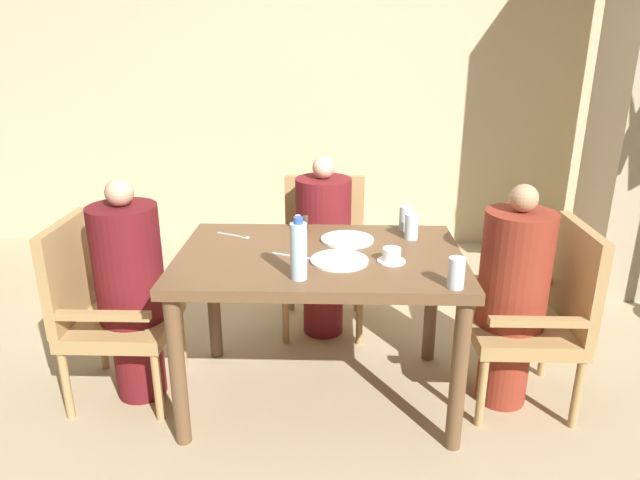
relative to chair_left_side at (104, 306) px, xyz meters
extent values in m
plane|color=tan|center=(1.05, 0.00, -0.48)|extent=(16.00, 16.00, 0.00)
cube|color=#C6B289|center=(1.05, 2.34, 0.92)|extent=(8.00, 0.06, 2.80)
cube|color=brown|center=(1.05, 0.00, 0.26)|extent=(1.32, 0.86, 0.05)
cylinder|color=brown|center=(0.45, -0.37, -0.13)|extent=(0.07, 0.07, 0.72)
cylinder|color=brown|center=(1.64, -0.37, -0.13)|extent=(0.07, 0.07, 0.72)
cylinder|color=brown|center=(0.45, 0.37, -0.13)|extent=(0.07, 0.07, 0.72)
cylinder|color=brown|center=(1.64, 0.37, -0.13)|extent=(0.07, 0.07, 0.72)
cube|color=#A88451|center=(0.08, 0.00, -0.09)|extent=(0.49, 0.49, 0.07)
cube|color=#A88451|center=(-0.14, 0.00, 0.18)|extent=(0.05, 0.49, 0.48)
cube|color=#A88451|center=(0.08, 0.23, 0.06)|extent=(0.44, 0.04, 0.04)
cube|color=#A88451|center=(0.08, -0.23, 0.06)|extent=(0.44, 0.04, 0.04)
cylinder|color=#A88451|center=(0.30, 0.22, -0.31)|extent=(0.04, 0.04, 0.36)
cylinder|color=#A88451|center=(0.30, -0.22, -0.31)|extent=(0.04, 0.04, 0.36)
cylinder|color=#A88451|center=(-0.13, 0.22, -0.31)|extent=(0.04, 0.04, 0.36)
cylinder|color=#A88451|center=(-0.13, -0.22, -0.31)|extent=(0.04, 0.04, 0.36)
cylinder|color=#5B1419|center=(0.14, 0.00, -0.27)|extent=(0.24, 0.24, 0.43)
cylinder|color=#5B1419|center=(0.14, 0.00, 0.22)|extent=(0.32, 0.32, 0.56)
sphere|color=tan|center=(0.14, 0.00, 0.57)|extent=(0.13, 0.13, 0.13)
cube|color=#A88451|center=(1.05, 0.73, -0.09)|extent=(0.49, 0.49, 0.07)
cube|color=#A88451|center=(1.05, 0.96, 0.18)|extent=(0.49, 0.05, 0.48)
cube|color=#A88451|center=(1.27, 0.73, 0.06)|extent=(0.04, 0.44, 0.04)
cube|color=#A88451|center=(0.82, 0.73, 0.06)|extent=(0.04, 0.44, 0.04)
cylinder|color=#A88451|center=(1.26, 0.52, -0.31)|extent=(0.04, 0.04, 0.36)
cylinder|color=#A88451|center=(0.83, 0.52, -0.31)|extent=(0.04, 0.04, 0.36)
cylinder|color=#A88451|center=(1.26, 0.95, -0.31)|extent=(0.04, 0.04, 0.36)
cylinder|color=#A88451|center=(0.83, 0.95, -0.31)|extent=(0.04, 0.04, 0.36)
cylinder|color=maroon|center=(1.05, 0.67, -0.27)|extent=(0.24, 0.24, 0.43)
cylinder|color=maroon|center=(1.05, 0.67, 0.21)|extent=(0.32, 0.32, 0.53)
sphere|color=beige|center=(1.05, 0.67, 0.54)|extent=(0.12, 0.12, 0.12)
cube|color=#A88451|center=(2.01, 0.00, -0.09)|extent=(0.49, 0.49, 0.07)
cube|color=#A88451|center=(2.23, 0.00, 0.18)|extent=(0.05, 0.49, 0.48)
cube|color=#A88451|center=(2.01, -0.23, 0.06)|extent=(0.44, 0.04, 0.04)
cube|color=#A88451|center=(2.01, 0.23, 0.06)|extent=(0.44, 0.04, 0.04)
cylinder|color=#A88451|center=(1.79, -0.22, -0.31)|extent=(0.04, 0.04, 0.36)
cylinder|color=#A88451|center=(1.79, 0.22, -0.31)|extent=(0.04, 0.04, 0.36)
cylinder|color=#A88451|center=(2.22, -0.22, -0.31)|extent=(0.04, 0.04, 0.36)
cylinder|color=#A88451|center=(2.22, 0.22, -0.31)|extent=(0.04, 0.04, 0.36)
cylinder|color=maroon|center=(1.95, 0.00, -0.27)|extent=(0.24, 0.24, 0.43)
cylinder|color=maroon|center=(1.95, 0.00, 0.22)|extent=(0.32, 0.32, 0.55)
sphere|color=tan|center=(1.95, 0.00, 0.55)|extent=(0.13, 0.13, 0.13)
cylinder|color=white|center=(1.18, 0.18, 0.29)|extent=(0.26, 0.26, 0.01)
cylinder|color=white|center=(1.14, -0.10, 0.29)|extent=(0.26, 0.26, 0.01)
cylinder|color=white|center=(1.37, -0.10, 0.29)|extent=(0.13, 0.13, 0.01)
cylinder|color=white|center=(1.37, -0.10, 0.32)|extent=(0.08, 0.08, 0.06)
cylinder|color=silver|center=(0.97, -0.29, 0.40)|extent=(0.07, 0.07, 0.24)
cylinder|color=#3359B2|center=(0.97, -0.29, 0.54)|extent=(0.04, 0.04, 0.03)
cylinder|color=silver|center=(1.48, 0.35, 0.35)|extent=(0.07, 0.07, 0.13)
cylinder|color=silver|center=(1.49, 0.22, 0.35)|extent=(0.07, 0.07, 0.13)
cylinder|color=silver|center=(1.60, -0.37, 0.35)|extent=(0.07, 0.07, 0.13)
cylinder|color=white|center=(0.92, 0.33, 0.32)|extent=(0.03, 0.03, 0.08)
cylinder|color=#4C3D2D|center=(0.96, 0.33, 0.32)|extent=(0.03, 0.03, 0.08)
cube|color=silver|center=(0.59, 0.24, 0.29)|extent=(0.16, 0.08, 0.00)
cube|color=silver|center=(0.67, 0.20, 0.29)|extent=(0.04, 0.04, 0.00)
cube|color=silver|center=(0.91, -0.04, 0.29)|extent=(0.16, 0.07, 0.00)
cube|color=silver|center=(0.98, -0.07, 0.29)|extent=(0.06, 0.04, 0.00)
camera|label=1|loc=(1.12, -2.46, 1.22)|focal=32.00mm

